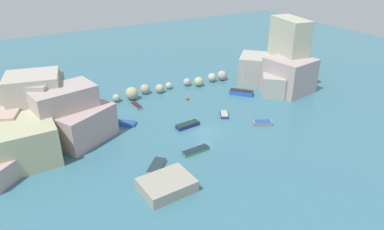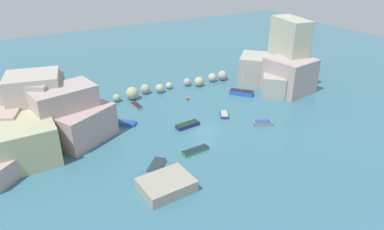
{
  "view_description": "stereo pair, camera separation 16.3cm",
  "coord_description": "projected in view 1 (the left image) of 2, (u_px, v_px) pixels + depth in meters",
  "views": [
    {
      "loc": [
        -26.03,
        -41.27,
        27.22
      ],
      "look_at": [
        0.0,
        4.51,
        1.0
      ],
      "focal_mm": 32.84,
      "sensor_mm": 36.0,
      "label": 1
    },
    {
      "loc": [
        -25.89,
        -41.35,
        27.22
      ],
      "look_at": [
        0.0,
        4.51,
        1.0
      ],
      "focal_mm": 32.84,
      "sensor_mm": 36.0,
      "label": 2
    }
  ],
  "objects": [
    {
      "name": "moored_boat_1",
      "position": [
        241.0,
        92.0,
        68.95
      ],
      "size": [
        4.13,
        4.39,
        5.59
      ],
      "rotation": [
        0.0,
        0.0,
        5.44
      ],
      "color": "blue",
      "rests_on": "cove_water"
    },
    {
      "name": "channel_buoy",
      "position": [
        187.0,
        98.0,
        66.77
      ],
      "size": [
        0.59,
        0.59,
        0.59
      ],
      "primitive_type": "sphere",
      "color": "#E04C28",
      "rests_on": "cove_water"
    },
    {
      "name": "cove_water",
      "position": [
        206.0,
        132.0,
        55.77
      ],
      "size": [
        160.0,
        160.0,
        0.0
      ],
      "primitive_type": "plane",
      "color": "teal",
      "rests_on": "ground"
    },
    {
      "name": "moored_boat_4",
      "position": [
        188.0,
        125.0,
        57.09
      ],
      "size": [
        4.07,
        1.66,
        0.65
      ],
      "rotation": [
        0.0,
        0.0,
        3.23
      ],
      "color": "navy",
      "rests_on": "cove_water"
    },
    {
      "name": "rock_breakwater",
      "position": [
        147.0,
        91.0,
        68.31
      ],
      "size": [
        34.76,
        3.92,
        2.54
      ],
      "color": "#B29E8D",
      "rests_on": "ground"
    },
    {
      "name": "stone_dock",
      "position": [
        167.0,
        185.0,
        42.42
      ],
      "size": [
        6.52,
        5.21,
        1.49
      ],
      "primitive_type": "cube",
      "rotation": [
        0.0,
        0.0,
        0.07
      ],
      "color": "#9D9887",
      "rests_on": "ground"
    },
    {
      "name": "moored_boat_2",
      "position": [
        87.0,
        118.0,
        59.55
      ],
      "size": [
        3.41,
        1.37,
        0.55
      ],
      "rotation": [
        0.0,
        0.0,
        0.07
      ],
      "color": "#3D8054",
      "rests_on": "cove_water"
    },
    {
      "name": "cliff_headland_right",
      "position": [
        282.0,
        64.0,
        73.46
      ],
      "size": [
        18.89,
        17.36,
        13.75
      ],
      "color": "#ADA89B",
      "rests_on": "ground"
    },
    {
      "name": "moored_boat_0",
      "position": [
        224.0,
        114.0,
        60.82
      ],
      "size": [
        2.55,
        3.13,
        0.43
      ],
      "rotation": [
        0.0,
        0.0,
        1.06
      ],
      "color": "navy",
      "rests_on": "cove_water"
    },
    {
      "name": "moored_boat_3",
      "position": [
        157.0,
        166.0,
        46.71
      ],
      "size": [
        3.68,
        3.75,
        0.56
      ],
      "rotation": [
        0.0,
        0.0,
        3.95
      ],
      "color": "#8F939C",
      "rests_on": "cove_water"
    },
    {
      "name": "cliff_headland_left",
      "position": [
        34.0,
        124.0,
        50.69
      ],
      "size": [
        22.88,
        19.0,
        9.73
      ],
      "color": "#B3B389",
      "rests_on": "ground"
    },
    {
      "name": "moored_boat_8",
      "position": [
        196.0,
        151.0,
        50.26
      ],
      "size": [
        4.19,
        1.36,
        0.52
      ],
      "rotation": [
        0.0,
        0.0,
        0.06
      ],
      "color": "#41864D",
      "rests_on": "cove_water"
    },
    {
      "name": "moored_boat_5",
      "position": [
        263.0,
        123.0,
        57.78
      ],
      "size": [
        3.34,
        2.44,
        0.66
      ],
      "rotation": [
        0.0,
        0.0,
        5.84
      ],
      "color": "gray",
      "rests_on": "cove_water"
    },
    {
      "name": "moored_boat_7",
      "position": [
        126.0,
        123.0,
        57.75
      ],
      "size": [
        3.49,
        3.27,
        0.58
      ],
      "rotation": [
        0.0,
        0.0,
        5.58
      ],
      "color": "#3759B7",
      "rests_on": "cove_water"
    },
    {
      "name": "moored_boat_6",
      "position": [
        136.0,
        106.0,
        63.97
      ],
      "size": [
        1.25,
        3.06,
        0.47
      ],
      "rotation": [
        0.0,
        0.0,
        1.65
      ],
      "color": "gray",
      "rests_on": "cove_water"
    }
  ]
}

